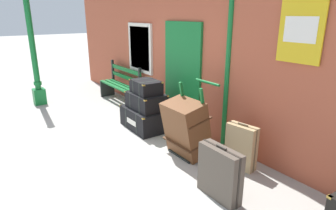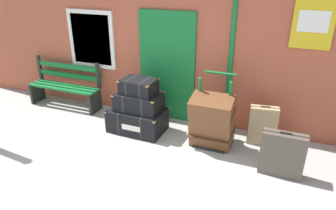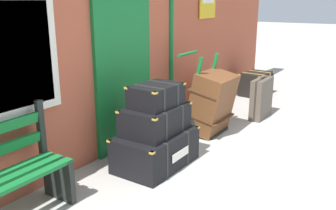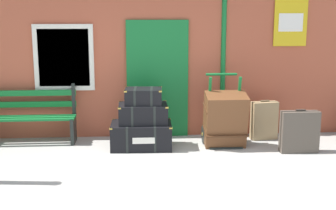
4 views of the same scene
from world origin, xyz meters
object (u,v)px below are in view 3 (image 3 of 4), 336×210
object	(u,v)px
steamer_trunk_middle	(155,119)
steamer_trunk_top	(156,95)
large_brown_trunk	(212,103)
steamer_trunk_base	(156,149)
porters_trolley	(201,114)
suitcase_caramel	(261,98)
corner_trunk	(256,84)
suitcase_slate	(209,96)

from	to	relation	value
steamer_trunk_middle	steamer_trunk_top	distance (m)	0.29
large_brown_trunk	steamer_trunk_base	bearing A→B (deg)	177.67
porters_trolley	steamer_trunk_top	bearing A→B (deg)	-175.89
suitcase_caramel	corner_trunk	size ratio (longest dim) A/B	0.98
steamer_trunk_middle	large_brown_trunk	world-z (taller)	large_brown_trunk
steamer_trunk_base	suitcase_caramel	world-z (taller)	suitcase_caramel
suitcase_caramel	steamer_trunk_middle	bearing A→B (deg)	169.69
steamer_trunk_base	steamer_trunk_top	size ratio (longest dim) A/B	1.62
suitcase_caramel	steamer_trunk_top	bearing A→B (deg)	169.70
steamer_trunk_base	porters_trolley	world-z (taller)	porters_trolley
large_brown_trunk	suitcase_slate	distance (m)	0.90
steamer_trunk_top	suitcase_caramel	world-z (taller)	steamer_trunk_top
large_brown_trunk	suitcase_slate	bearing A→B (deg)	28.43
suitcase_slate	porters_trolley	bearing A→B (deg)	-162.31
steamer_trunk_middle	suitcase_caramel	bearing A→B (deg)	-10.31
suitcase_slate	steamer_trunk_top	bearing A→B (deg)	-170.78
steamer_trunk_base	steamer_trunk_middle	world-z (taller)	steamer_trunk_middle
steamer_trunk_top	porters_trolley	xyz separation A→B (m)	(1.36, 0.10, -0.60)
steamer_trunk_base	large_brown_trunk	world-z (taller)	large_brown_trunk
steamer_trunk_middle	suitcase_caramel	xyz separation A→B (m)	(2.52, -0.46, -0.24)
steamer_trunk_base	porters_trolley	xyz separation A→B (m)	(1.40, 0.12, 0.06)
large_brown_trunk	corner_trunk	world-z (taller)	large_brown_trunk
steamer_trunk_base	corner_trunk	bearing A→B (deg)	2.52
porters_trolley	large_brown_trunk	xyz separation A→B (m)	(-0.00, -0.17, 0.20)
porters_trolley	large_brown_trunk	distance (m)	0.27
steamer_trunk_base	steamer_trunk_middle	size ratio (longest dim) A/B	1.26
large_brown_trunk	steamer_trunk_middle	bearing A→B (deg)	176.69
steamer_trunk_middle	steamer_trunk_base	bearing A→B (deg)	-145.62
porters_trolley	corner_trunk	distance (m)	2.61
large_brown_trunk	steamer_trunk_top	bearing A→B (deg)	176.76
steamer_trunk_middle	steamer_trunk_top	world-z (taller)	steamer_trunk_top
porters_trolley	corner_trunk	world-z (taller)	porters_trolley
large_brown_trunk	suitcase_caramel	size ratio (longest dim) A/B	1.32
suitcase_caramel	porters_trolley	bearing A→B (deg)	154.20
steamer_trunk_base	large_brown_trunk	size ratio (longest dim) A/B	1.08
large_brown_trunk	suitcase_caramel	bearing A→B (deg)	-18.29
porters_trolley	steamer_trunk_base	bearing A→B (deg)	-175.21
steamer_trunk_top	suitcase_slate	bearing A→B (deg)	9.22
steamer_trunk_middle	suitcase_caramel	world-z (taller)	steamer_trunk_middle
steamer_trunk_middle	porters_trolley	world-z (taller)	porters_trolley
steamer_trunk_base	porters_trolley	bearing A→B (deg)	4.79
steamer_trunk_base	porters_trolley	size ratio (longest dim) A/B	0.86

